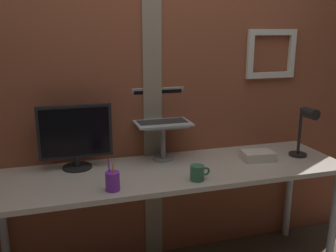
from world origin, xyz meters
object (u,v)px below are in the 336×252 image
(pen_cup, at_px, (113,181))
(laptop, at_px, (160,113))
(desk_lamp, at_px, (305,127))
(monitor, at_px, (75,134))
(coffee_mug, at_px, (198,173))

(pen_cup, bearing_deg, laptop, 49.87)
(desk_lamp, distance_m, pen_cup, 1.32)
(monitor, xyz_separation_m, desk_lamp, (1.46, -0.24, -0.00))
(laptop, distance_m, desk_lamp, 0.96)
(pen_cup, bearing_deg, coffee_mug, -0.00)
(desk_lamp, bearing_deg, laptop, 160.88)
(monitor, height_order, coffee_mug, monitor)
(desk_lamp, relative_size, pen_cup, 1.95)
(monitor, height_order, desk_lamp, monitor)
(laptop, relative_size, desk_lamp, 1.02)
(laptop, distance_m, pen_cup, 0.66)
(monitor, relative_size, pen_cup, 2.47)
(monitor, relative_size, coffee_mug, 3.76)
(monitor, bearing_deg, desk_lamp, -9.36)
(monitor, distance_m, desk_lamp, 1.48)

